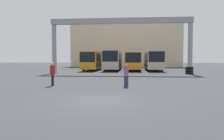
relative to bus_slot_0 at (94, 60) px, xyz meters
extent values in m
plane|color=#2D3033|center=(5.18, -28.06, -1.80)|extent=(200.00, 200.00, 0.00)
cube|color=beige|center=(5.18, 20.31, 3.46)|extent=(27.01, 12.00, 10.53)
cylinder|color=gray|center=(-3.87, -9.04, 1.51)|extent=(0.60, 0.60, 6.63)
cylinder|color=gray|center=(14.23, -9.04, 1.51)|extent=(0.60, 0.60, 6.63)
cube|color=gray|center=(5.18, -9.04, 5.18)|extent=(18.70, 0.80, 0.70)
cube|color=orange|center=(0.00, 0.01, -0.06)|extent=(2.56, 11.05, 2.78)
cube|color=black|center=(0.00, -5.49, 0.45)|extent=(2.36, 0.06, 1.55)
cube|color=black|center=(0.00, 0.01, 0.45)|extent=(2.59, 9.39, 1.17)
cube|color=#1966B2|center=(0.00, 0.01, -0.95)|extent=(2.59, 10.49, 0.24)
cylinder|color=black|center=(-1.12, -3.08, -1.30)|extent=(0.28, 1.01, 1.01)
cylinder|color=black|center=(1.12, -3.08, -1.30)|extent=(0.28, 1.01, 1.01)
cylinder|color=black|center=(-1.12, 3.10, -1.30)|extent=(0.28, 1.01, 1.01)
cylinder|color=black|center=(1.12, 3.10, -1.30)|extent=(0.28, 1.01, 1.01)
cube|color=beige|center=(3.46, -0.35, 0.03)|extent=(2.58, 10.33, 2.97)
cube|color=black|center=(3.46, -5.49, 0.59)|extent=(2.37, 0.06, 1.66)
cube|color=black|center=(3.46, -0.35, 0.59)|extent=(2.61, 8.78, 1.25)
cube|color=#1966B2|center=(3.46, -0.35, -0.92)|extent=(2.61, 9.81, 0.24)
cylinder|color=black|center=(2.33, -3.24, -1.31)|extent=(0.28, 0.98, 0.98)
cylinder|color=black|center=(4.58, -3.24, -1.31)|extent=(0.28, 0.98, 0.98)
cylinder|color=black|center=(2.33, 2.54, -1.31)|extent=(0.28, 0.98, 0.98)
cylinder|color=black|center=(4.58, 2.54, -1.31)|extent=(0.28, 0.98, 0.98)
cube|color=orange|center=(6.91, -0.22, -0.12)|extent=(2.55, 10.58, 2.67)
cube|color=black|center=(6.91, -5.49, 0.37)|extent=(2.35, 0.06, 1.49)
cube|color=black|center=(6.91, -0.22, 0.37)|extent=(2.58, 9.00, 1.12)
cube|color=black|center=(6.91, -0.22, -0.97)|extent=(2.58, 10.05, 0.24)
cylinder|color=black|center=(5.79, -3.18, -1.30)|extent=(0.28, 1.00, 1.00)
cylinder|color=black|center=(8.03, -3.18, -1.30)|extent=(0.28, 1.00, 1.00)
cylinder|color=black|center=(5.79, 2.74, -1.30)|extent=(0.28, 1.00, 1.00)
cylinder|color=black|center=(8.03, 2.74, -1.30)|extent=(0.28, 1.00, 1.00)
cube|color=beige|center=(10.37, -0.26, -0.03)|extent=(2.56, 10.50, 2.84)
cube|color=black|center=(10.37, -5.49, 0.49)|extent=(2.35, 0.06, 1.59)
cube|color=black|center=(10.37, -0.26, 0.49)|extent=(2.59, 8.92, 1.19)
cube|color=black|center=(10.37, -0.26, -0.94)|extent=(2.59, 9.97, 0.24)
cylinder|color=black|center=(9.25, -3.20, -1.30)|extent=(0.28, 1.01, 1.01)
cylinder|color=black|center=(11.48, -3.20, -1.30)|extent=(0.28, 1.01, 1.01)
cylinder|color=black|center=(9.25, 2.68, -1.30)|extent=(0.28, 1.01, 1.01)
cylinder|color=black|center=(11.48, 2.68, -1.30)|extent=(0.28, 1.01, 1.01)
cylinder|color=black|center=(0.91, -22.52, -1.39)|extent=(0.19, 0.19, 0.82)
cylinder|color=black|center=(0.96, -22.67, -1.39)|extent=(0.19, 0.19, 0.82)
cylinder|color=#A5191E|center=(0.93, -22.59, -0.64)|extent=(0.36, 0.36, 0.68)
sphere|color=tan|center=(0.93, -22.59, -0.19)|extent=(0.22, 0.22, 0.22)
cylinder|color=navy|center=(6.41, -22.56, -1.43)|extent=(0.17, 0.17, 0.75)
cylinder|color=navy|center=(6.27, -22.61, -1.43)|extent=(0.17, 0.17, 0.75)
cylinder|color=#8C4C8C|center=(6.34, -22.58, -0.74)|extent=(0.33, 0.33, 0.63)
sphere|color=#8C6647|center=(6.34, -22.58, -0.32)|extent=(0.20, 0.20, 0.20)
torus|color=black|center=(14.20, -8.90, -1.68)|extent=(1.04, 1.04, 0.24)
torus|color=black|center=(14.20, -8.90, -1.44)|extent=(1.04, 1.04, 0.24)
torus|color=black|center=(14.20, -8.90, -1.20)|extent=(1.04, 1.04, 0.24)
torus|color=black|center=(14.20, -8.90, -0.96)|extent=(1.04, 1.04, 0.24)
camera|label=1|loc=(6.76, -38.11, 0.18)|focal=35.00mm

